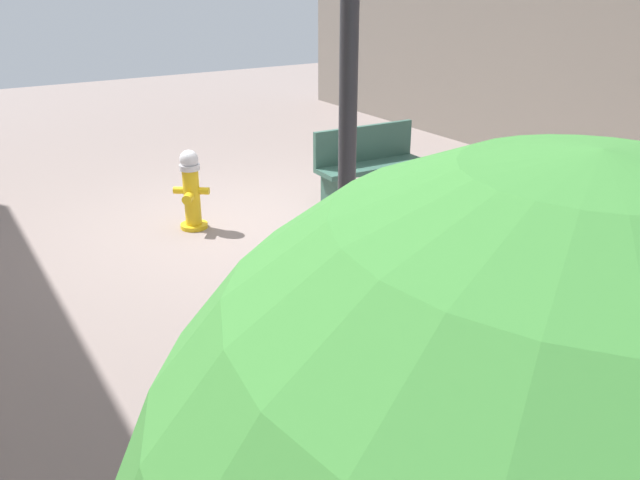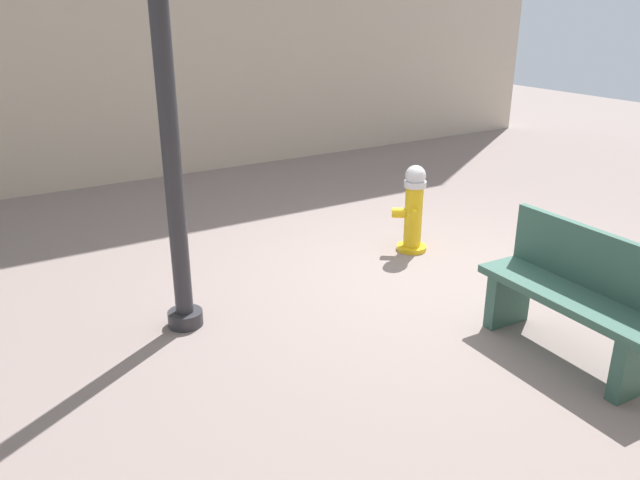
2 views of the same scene
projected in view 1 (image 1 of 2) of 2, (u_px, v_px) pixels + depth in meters
name	position (u px, v px, depth m)	size (l,w,h in m)	color
ground_plane	(255.00, 227.00, 7.46)	(23.40, 23.40, 0.00)	gray
fire_hydrant	(191.00, 190.00, 7.25)	(0.37, 0.36, 0.91)	gold
bench_near	(369.00, 165.00, 8.08)	(1.44, 0.49, 0.95)	#33594C
street_lamp	(349.00, 37.00, 4.68)	(0.36, 0.36, 3.65)	#2D2D33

